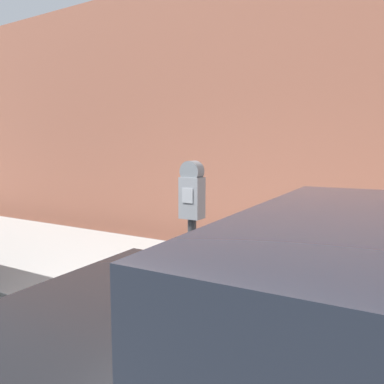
{
  "coord_description": "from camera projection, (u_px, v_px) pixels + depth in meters",
  "views": [
    {
      "loc": [
        1.21,
        -1.51,
        1.69
      ],
      "look_at": [
        -0.41,
        1.25,
        1.32
      ],
      "focal_mm": 35.0,
      "sensor_mm": 36.0,
      "label": 1
    }
  ],
  "objects": [
    {
      "name": "sidewalk",
      "position": [
        271.0,
        302.0,
        3.97
      ],
      "size": [
        24.0,
        2.8,
        0.14
      ],
      "color": "#9E9B96",
      "rests_on": "ground_plane"
    },
    {
      "name": "building_facade",
      "position": [
        320.0,
        108.0,
        5.46
      ],
      "size": [
        24.0,
        0.3,
        4.55
      ],
      "color": "#935642",
      "rests_on": "ground_plane"
    },
    {
      "name": "parking_meter",
      "position": [
        192.0,
        214.0,
        3.24
      ],
      "size": [
        0.19,
        0.15,
        1.45
      ],
      "color": "#2D2D30",
      "rests_on": "sidewalk"
    }
  ]
}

